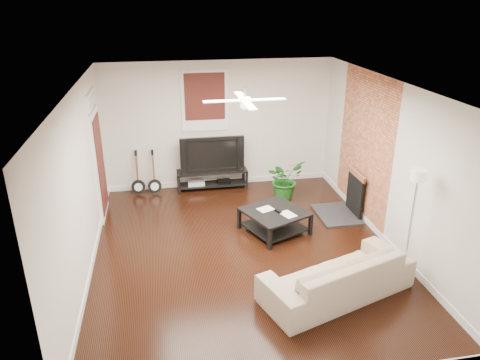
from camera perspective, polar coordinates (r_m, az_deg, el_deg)
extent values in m
cube|color=black|center=(7.84, 0.52, -8.90)|extent=(5.00, 6.00, 0.01)
cube|color=white|center=(6.83, 0.61, 11.63)|extent=(5.00, 6.00, 0.01)
cube|color=silver|center=(10.03, -2.65, 6.90)|extent=(5.00, 0.01, 2.80)
cube|color=silver|center=(4.65, 7.65, -12.96)|extent=(5.00, 0.01, 2.80)
cube|color=silver|center=(7.22, -19.34, -0.69)|extent=(0.01, 6.00, 2.80)
cube|color=silver|center=(8.04, 18.36, 1.78)|extent=(0.01, 6.00, 2.80)
cube|color=#A45034|center=(8.87, 15.35, 4.03)|extent=(0.02, 2.20, 2.80)
cube|color=black|center=(9.09, 13.10, -1.67)|extent=(0.80, 1.10, 0.92)
cube|color=#3D1510|center=(9.84, -4.44, 9.84)|extent=(1.00, 0.06, 1.30)
cube|color=white|center=(9.02, -17.35, 3.10)|extent=(0.08, 1.00, 2.50)
cube|color=black|center=(10.18, -3.50, 0.09)|extent=(1.56, 0.42, 0.44)
imported|color=black|center=(9.98, -3.60, 3.42)|extent=(1.39, 0.18, 0.80)
cube|color=black|center=(8.37, 4.35, -5.18)|extent=(1.30, 1.30, 0.42)
imported|color=#BCA98D|center=(6.81, 12.12, -11.55)|extent=(2.42, 1.57, 0.66)
imported|color=#1B5E1A|center=(9.67, 5.64, 0.10)|extent=(0.99, 0.94, 0.85)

